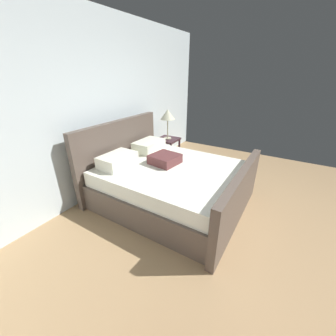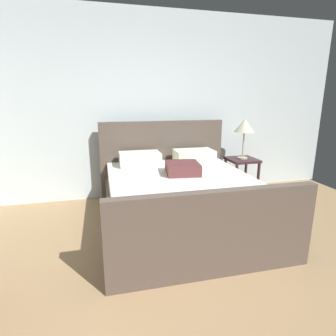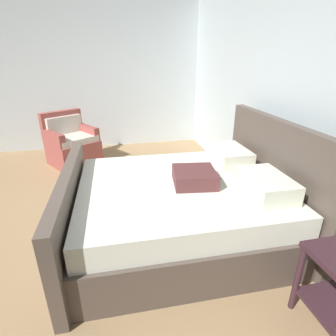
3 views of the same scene
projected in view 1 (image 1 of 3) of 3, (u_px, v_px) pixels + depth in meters
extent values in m
cube|color=#A17F58|center=(277.00, 247.00, 2.56)|extent=(6.32, 5.68, 0.02)
cube|color=silver|center=(95.00, 109.00, 3.31)|extent=(6.44, 0.12, 2.78)
cube|color=brown|center=(171.00, 190.00, 3.36)|extent=(1.80, 2.01, 0.40)
cube|color=brown|center=(121.00, 155.00, 3.68)|extent=(1.88, 0.13, 1.20)
cube|color=brown|center=(238.00, 199.00, 2.77)|extent=(1.88, 0.13, 0.80)
cube|color=white|center=(171.00, 173.00, 3.22)|extent=(1.72, 1.95, 0.22)
cube|color=white|center=(118.00, 160.00, 3.17)|extent=(0.57, 0.37, 0.18)
cube|color=white|center=(149.00, 146.00, 3.78)|extent=(0.57, 0.37, 0.18)
cube|color=brown|center=(165.00, 159.00, 3.26)|extent=(0.45, 0.45, 0.14)
cube|color=#382128|center=(168.00, 139.00, 4.56)|extent=(0.44, 0.44, 0.04)
cube|color=#382128|center=(168.00, 157.00, 4.72)|extent=(0.40, 0.40, 0.02)
cylinder|color=#382128|center=(171.00, 157.00, 4.45)|extent=(0.04, 0.04, 0.56)
cylinder|color=#382128|center=(179.00, 151.00, 4.74)|extent=(0.04, 0.04, 0.56)
cylinder|color=#382128|center=(156.00, 153.00, 4.62)|extent=(0.04, 0.04, 0.56)
cylinder|color=#382128|center=(165.00, 148.00, 4.92)|extent=(0.04, 0.04, 0.56)
cylinder|color=#B7B293|center=(168.00, 138.00, 4.54)|extent=(0.16, 0.16, 0.02)
cylinder|color=#B7B293|center=(168.00, 129.00, 4.45)|extent=(0.02, 0.02, 0.40)
cone|color=beige|center=(168.00, 114.00, 4.33)|extent=(0.31, 0.31, 0.20)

